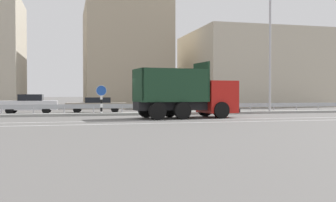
# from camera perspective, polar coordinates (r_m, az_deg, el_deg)

# --- Properties ---
(ground_plane) EXTENTS (320.00, 320.00, 0.00)m
(ground_plane) POSITION_cam_1_polar(r_m,az_deg,el_deg) (26.11, -3.33, -2.34)
(ground_plane) COLOR #605E5B
(lane_strip_0) EXTENTS (69.89, 0.16, 0.01)m
(lane_strip_0) POSITION_cam_1_polar(r_m,az_deg,el_deg) (23.45, 3.71, -2.73)
(lane_strip_0) COLOR silver
(lane_strip_0) RESTS_ON ground_plane
(lane_strip_1) EXTENTS (69.89, 0.16, 0.01)m
(lane_strip_1) POSITION_cam_1_polar(r_m,az_deg,el_deg) (21.38, 5.53, -3.10)
(lane_strip_1) COLOR silver
(lane_strip_1) RESTS_ON ground_plane
(median_island) EXTENTS (38.44, 1.10, 0.18)m
(median_island) POSITION_cam_1_polar(r_m,az_deg,el_deg) (28.67, -4.31, -1.86)
(median_island) COLOR gray
(median_island) RESTS_ON ground_plane
(median_guardrail) EXTENTS (69.89, 0.09, 0.78)m
(median_guardrail) POSITION_cam_1_polar(r_m,az_deg,el_deg) (29.75, -4.68, -0.83)
(median_guardrail) COLOR #9EA0A5
(median_guardrail) RESTS_ON ground_plane
(dump_truck) EXTENTS (6.74, 3.20, 3.57)m
(dump_truck) POSITION_cam_1_polar(r_m,az_deg,el_deg) (25.44, 4.13, 0.41)
(dump_truck) COLOR red
(dump_truck) RESTS_ON ground_plane
(median_road_sign) EXTENTS (0.76, 0.16, 2.15)m
(median_road_sign) POSITION_cam_1_polar(r_m,az_deg,el_deg) (28.30, -9.66, 0.23)
(median_road_sign) COLOR white
(median_road_sign) RESTS_ON ground_plane
(street_lamp_1) EXTENTS (0.70, 2.79, 9.20)m
(street_lamp_1) POSITION_cam_1_polar(r_m,az_deg,el_deg) (32.12, 14.78, 7.47)
(street_lamp_1) COLOR #ADADB2
(street_lamp_1) RESTS_ON ground_plane
(parked_car_3) EXTENTS (4.25, 1.98, 1.50)m
(parked_car_3) POSITION_cam_1_polar(r_m,az_deg,el_deg) (32.28, -19.44, -0.40)
(parked_car_3) COLOR silver
(parked_car_3) RESTS_ON ground_plane
(parked_car_4) EXTENTS (4.92, 2.08, 1.25)m
(parked_car_4) POSITION_cam_1_polar(r_m,az_deg,el_deg) (32.60, -10.33, -0.52)
(parked_car_4) COLOR gray
(parked_car_4) RESTS_ON ground_plane
(background_building_1) EXTENTS (10.04, 12.12, 12.43)m
(background_building_1) POSITION_cam_1_polar(r_m,az_deg,el_deg) (50.61, -6.27, 6.36)
(background_building_1) COLOR tan
(background_building_1) RESTS_ON ground_plane
(background_building_2) EXTENTS (15.53, 14.30, 9.27)m
(background_building_2) POSITION_cam_1_polar(r_m,az_deg,el_deg) (51.86, 11.82, 4.47)
(background_building_2) COLOR #B7AD99
(background_building_2) RESTS_ON ground_plane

